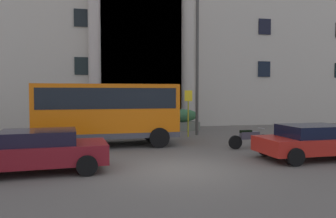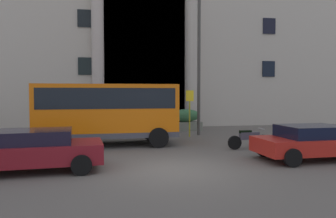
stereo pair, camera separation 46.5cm
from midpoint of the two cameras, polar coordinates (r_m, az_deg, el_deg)
The scene contains 10 objects.
ground_plane at distance 10.75m, azimuth 2.07°, elevation -10.73°, with size 80.00×64.00×0.12m, color #58534C.
office_building_facade at distance 28.70m, azimuth -6.12°, elevation 17.39°, with size 42.00×9.67×19.41m.
orange_minibus at distance 15.71m, azimuth -9.59°, elevation -0.02°, with size 6.41×2.81×2.85m.
bus_stop_sign at distance 18.48m, azimuth 4.47°, elevation 0.15°, with size 0.44×0.08×2.60m.
hedge_planter_entrance_left at distance 21.62m, azimuth 3.59°, elevation -1.95°, with size 2.13×0.82×1.39m.
hedge_planter_far_west at distance 20.93m, azimuth -7.06°, elevation -1.74°, with size 1.92×0.71×1.68m.
parked_hatchback_near at distance 13.36m, azimuth 24.30°, elevation -5.16°, with size 4.02×2.17×1.26m.
white_taxi_kerbside at distance 11.13m, azimuth -20.85°, elevation -6.55°, with size 4.25×2.31×1.30m.
scooter_by_planter at distance 14.99m, azimuth 14.53°, elevation -4.96°, with size 1.97×0.55×0.89m.
lamppost_plaza_centre at distance 19.46m, azimuth 6.05°, elevation 10.34°, with size 0.40×0.40×8.75m.
Camera 2 is at (-2.12, -10.24, 2.45)m, focal length 35.40 mm.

